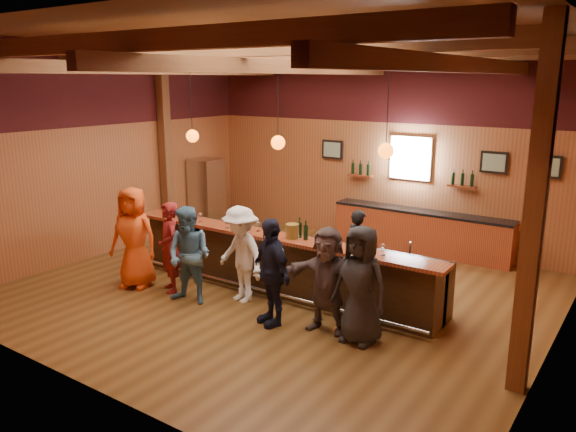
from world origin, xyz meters
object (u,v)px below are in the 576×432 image
at_px(customer_redvest, 169,247).
at_px(bottle_a, 300,229).
at_px(customer_brown, 327,280).
at_px(bar_counter, 284,262).
at_px(stainless_fridge, 207,194).
at_px(customer_denim, 189,256).
at_px(customer_dark, 360,285).
at_px(customer_navy, 271,272).
at_px(customer_orange, 134,238).
at_px(customer_white, 241,255).
at_px(ice_bucket, 292,231).
at_px(back_bar_cabinet, 420,231).
at_px(bartender, 358,248).

height_order(customer_redvest, bottle_a, customer_redvest).
bearing_deg(customer_brown, bottle_a, 134.11).
xyz_separation_m(bar_counter, stainless_fridge, (-4.12, 2.45, 0.38)).
relative_size(customer_denim, customer_brown, 1.03).
relative_size(stainless_fridge, customer_dark, 1.02).
bearing_deg(customer_navy, customer_orange, -152.52).
xyz_separation_m(customer_denim, customer_white, (0.68, 0.54, -0.00)).
relative_size(customer_white, bottle_a, 4.84).
bearing_deg(ice_bucket, customer_navy, -74.24).
relative_size(back_bar_cabinet, customer_brown, 2.44).
distance_m(back_bar_cabinet, stainless_fridge, 5.43).
bearing_deg(stainless_fridge, customer_white, -41.02).
bearing_deg(stainless_fridge, customer_dark, -29.73).
relative_size(customer_redvest, customer_dark, 0.94).
xyz_separation_m(bar_counter, bottle_a, (0.46, -0.19, 0.72)).
bearing_deg(bottle_a, customer_redvest, -153.76).
bearing_deg(customer_orange, stainless_fridge, 96.16).
relative_size(bartender, bottle_a, 4.19).
xyz_separation_m(customer_orange, bottle_a, (2.81, 1.23, 0.31)).
distance_m(bar_counter, back_bar_cabinet, 3.76).
height_order(customer_white, customer_dark, customer_dark).
distance_m(customer_denim, bartender, 3.07).
distance_m(bar_counter, customer_orange, 2.78).
bearing_deg(ice_bucket, stainless_fridge, 148.46).
relative_size(customer_brown, ice_bucket, 6.54).
height_order(customer_redvest, customer_dark, customer_dark).
bearing_deg(bar_counter, customer_white, -108.18).
xyz_separation_m(stainless_fridge, customer_redvest, (2.47, -3.68, -0.08)).
bearing_deg(customer_redvest, customer_navy, 30.19).
xyz_separation_m(back_bar_cabinet, stainless_fridge, (-5.30, -1.12, 0.42)).
height_order(customer_dark, ice_bucket, customer_dark).
height_order(bartender, ice_bucket, bartender).
height_order(customer_navy, customer_brown, customer_navy).
relative_size(bar_counter, customer_denim, 3.74).
relative_size(customer_dark, bottle_a, 5.04).
bearing_deg(bartender, customer_orange, 51.53).
bearing_deg(stainless_fridge, customer_denim, -50.87).
distance_m(customer_redvest, bartender, 3.42).
distance_m(back_bar_cabinet, customer_denim, 5.45).
bearing_deg(customer_navy, customer_brown, 42.55).
bearing_deg(ice_bucket, customer_redvest, -155.96).
height_order(customer_brown, ice_bucket, customer_brown).
height_order(customer_navy, customer_dark, customer_dark).
bearing_deg(stainless_fridge, bottle_a, -30.00).
relative_size(bar_counter, bottle_a, 18.07).
height_order(stainless_fridge, customer_navy, stainless_fridge).
height_order(customer_redvest, ice_bucket, customer_redvest).
height_order(bar_counter, bottle_a, bottle_a).
relative_size(bar_counter, customer_brown, 3.84).
distance_m(bar_counter, bottle_a, 0.88).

